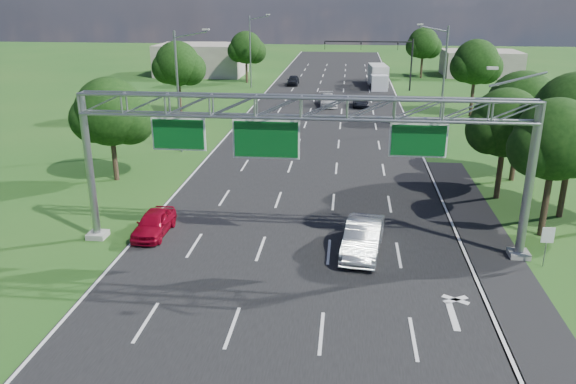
# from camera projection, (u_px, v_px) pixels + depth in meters

# --- Properties ---
(ground) EXTENTS (220.00, 220.00, 0.00)m
(ground) POSITION_uv_depth(u_px,v_px,m) (316.00, 156.00, 46.83)
(ground) COLOR #1C4E17
(ground) RESTS_ON ground
(road) EXTENTS (18.00, 180.00, 0.02)m
(road) POSITION_uv_depth(u_px,v_px,m) (316.00, 156.00, 46.83)
(road) COLOR black
(road) RESTS_ON ground
(road_flare) EXTENTS (3.00, 30.00, 0.02)m
(road_flare) POSITION_uv_depth(u_px,v_px,m) (484.00, 240.00, 30.79)
(road_flare) COLOR black
(road_flare) RESTS_ON ground
(sign_gantry) EXTENTS (23.50, 1.00, 9.56)m
(sign_gantry) POSITION_uv_depth(u_px,v_px,m) (303.00, 120.00, 27.63)
(sign_gantry) COLOR gray
(sign_gantry) RESTS_ON ground
(regulatory_sign) EXTENTS (0.60, 0.08, 2.10)m
(regulatory_sign) POSITION_uv_depth(u_px,v_px,m) (547.00, 239.00, 27.24)
(regulatory_sign) COLOR gray
(regulatory_sign) RESTS_ON ground
(traffic_signal) EXTENTS (12.21, 0.24, 7.00)m
(traffic_signal) POSITION_uv_depth(u_px,v_px,m) (386.00, 53.00, 77.17)
(traffic_signal) COLOR black
(traffic_signal) RESTS_ON ground
(streetlight_l_near) EXTENTS (2.97, 0.22, 10.16)m
(streetlight_l_near) POSITION_uv_depth(u_px,v_px,m) (180.00, 86.00, 46.12)
(streetlight_l_near) COLOR gray
(streetlight_l_near) RESTS_ON ground
(streetlight_l_far) EXTENTS (2.97, 0.22, 10.16)m
(streetlight_l_far) POSITION_uv_depth(u_px,v_px,m) (252.00, 48.00, 78.94)
(streetlight_l_far) COLOR gray
(streetlight_l_far) RESTS_ON ground
(streetlight_r_mid) EXTENTS (2.97, 0.22, 10.16)m
(streetlight_r_mid) POSITION_uv_depth(u_px,v_px,m) (442.00, 74.00, 53.20)
(streetlight_r_mid) COLOR gray
(streetlight_r_mid) RESTS_ON ground
(tree_cluster_right) EXTENTS (9.91, 14.60, 8.68)m
(tree_cluster_right) POSITION_uv_depth(u_px,v_px,m) (554.00, 126.00, 33.42)
(tree_cluster_right) COLOR #2D2116
(tree_cluster_right) RESTS_ON ground
(tree_verge_la) EXTENTS (5.76, 4.80, 7.40)m
(tree_verge_la) POSITION_uv_depth(u_px,v_px,m) (111.00, 115.00, 39.19)
(tree_verge_la) COLOR #2D2116
(tree_verge_la) RESTS_ON ground
(tree_verge_lb) EXTENTS (5.76, 4.80, 8.06)m
(tree_verge_lb) POSITION_uv_depth(u_px,v_px,m) (178.00, 66.00, 60.74)
(tree_verge_lb) COLOR #2D2116
(tree_verge_lb) RESTS_ON ground
(tree_verge_lc) EXTENTS (5.76, 4.80, 7.62)m
(tree_verge_lc) POSITION_uv_depth(u_px,v_px,m) (247.00, 49.00, 84.02)
(tree_verge_lc) COLOR #2D2116
(tree_verge_lc) RESTS_ON ground
(tree_verge_rd) EXTENTS (5.76, 4.80, 8.28)m
(tree_verge_rd) POSITION_uv_depth(u_px,v_px,m) (476.00, 64.00, 60.24)
(tree_verge_rd) COLOR #2D2116
(tree_verge_rd) RESTS_ON ground
(tree_verge_re) EXTENTS (5.76, 4.80, 7.84)m
(tree_verge_re) POSITION_uv_depth(u_px,v_px,m) (424.00, 45.00, 88.71)
(tree_verge_re) COLOR #2D2116
(tree_verge_re) RESTS_ON ground
(building_left) EXTENTS (14.00, 10.00, 5.00)m
(building_left) POSITION_uv_depth(u_px,v_px,m) (202.00, 59.00, 93.23)
(building_left) COLOR gray
(building_left) RESTS_ON ground
(building_right) EXTENTS (12.00, 9.00, 4.00)m
(building_right) POSITION_uv_depth(u_px,v_px,m) (480.00, 63.00, 92.48)
(building_right) COLOR gray
(building_right) RESTS_ON ground
(red_coupe) EXTENTS (1.66, 4.03, 1.37)m
(red_coupe) POSITION_uv_depth(u_px,v_px,m) (154.00, 223.00, 31.24)
(red_coupe) COLOR maroon
(red_coupe) RESTS_ON ground
(silver_sedan) EXTENTS (2.44, 5.31, 1.69)m
(silver_sedan) POSITION_uv_depth(u_px,v_px,m) (363.00, 237.00, 28.99)
(silver_sedan) COLOR #B1B8BD
(silver_sedan) RESTS_ON ground
(car_queue_a) EXTENTS (2.70, 5.26, 1.46)m
(car_queue_a) POSITION_uv_depth(u_px,v_px,m) (328.00, 100.00, 67.39)
(car_queue_a) COLOR #BCBCBC
(car_queue_a) RESTS_ON ground
(car_queue_b) EXTENTS (1.86, 4.03, 1.12)m
(car_queue_b) POSITION_uv_depth(u_px,v_px,m) (361.00, 102.00, 67.15)
(car_queue_b) COLOR black
(car_queue_b) RESTS_ON ground
(car_queue_c) EXTENTS (1.70, 4.11, 1.39)m
(car_queue_c) POSITION_uv_depth(u_px,v_px,m) (293.00, 80.00, 83.13)
(car_queue_c) COLOR black
(car_queue_c) RESTS_ON ground
(box_truck) EXTENTS (2.84, 8.29, 3.08)m
(box_truck) POSITION_uv_depth(u_px,v_px,m) (378.00, 77.00, 80.97)
(box_truck) COLOR beige
(box_truck) RESTS_ON ground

